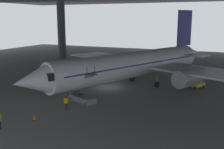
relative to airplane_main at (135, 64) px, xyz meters
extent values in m
plane|color=slate|center=(-3.61, -2.00, -3.53)|extent=(110.00, 110.00, 0.00)
cylinder|color=#4C4F54|center=(-28.80, 23.06, 4.52)|extent=(2.12, 2.12, 16.10)
cylinder|color=white|center=(-0.25, -0.58, 0.02)|extent=(15.13, 28.30, 3.91)
cone|color=white|center=(-6.72, -15.57, 0.02)|extent=(5.37, 5.82, 3.83)
cube|color=black|center=(-5.74, -13.31, 0.51)|extent=(4.13, 3.83, 0.86)
cone|color=white|center=(6.22, 14.41, 0.41)|extent=(5.53, 7.06, 3.32)
cube|color=navy|center=(5.24, 12.14, 5.17)|extent=(1.91, 4.01, 6.40)
cube|color=white|center=(7.33, 10.08, 0.61)|extent=(5.83, 4.91, 0.16)
cube|color=white|center=(2.30, 12.24, 0.61)|extent=(5.83, 4.91, 0.16)
cube|color=white|center=(10.91, -0.26, -0.37)|extent=(17.82, 13.00, 0.24)
cylinder|color=#9EA3A8|center=(8.27, -1.44, -1.05)|extent=(4.24, 5.62, 2.42)
cube|color=white|center=(-7.68, 7.76, -0.37)|extent=(17.82, 13.00, 0.24)
cylinder|color=#9EA3A8|center=(-6.72, 5.03, -1.05)|extent=(4.24, 5.62, 2.42)
cube|color=navy|center=(-0.25, -0.58, 0.31)|extent=(14.36, 26.37, 0.16)
cylinder|color=#9EA3A8|center=(-4.12, -9.55, -2.28)|extent=(0.20, 0.20, 1.15)
cylinder|color=black|center=(-4.12, -9.55, -3.08)|extent=(0.63, 0.95, 0.90)
cylinder|color=#9EA3A8|center=(3.22, 1.01, -2.28)|extent=(0.20, 0.20, 1.15)
cylinder|color=black|center=(3.22, 1.01, -3.08)|extent=(0.63, 0.95, 0.90)
cylinder|color=#9EA3A8|center=(-1.47, 3.04, -2.28)|extent=(0.20, 0.20, 1.15)
cylinder|color=black|center=(-1.47, 3.04, -3.08)|extent=(0.63, 0.95, 0.90)
cube|color=slate|center=(-3.67, -9.94, -3.18)|extent=(4.19, 2.93, 0.70)
cube|color=slate|center=(-3.67, -9.94, -1.31)|extent=(3.86, 2.64, 3.14)
cube|color=slate|center=(-2.03, -10.65, 0.22)|extent=(1.53, 1.63, 0.12)
cylinder|color=black|center=(-1.79, -10.10, 0.72)|extent=(0.06, 0.06, 1.00)
cylinder|color=black|center=(-2.27, -11.20, 0.72)|extent=(0.06, 0.06, 1.00)
cylinder|color=black|center=(-1.92, -9.94, -3.38)|extent=(0.32, 0.23, 0.30)
cylinder|color=black|center=(-2.47, -11.22, -3.38)|extent=(0.32, 0.23, 0.30)
cylinder|color=black|center=(-4.86, -8.67, -3.38)|extent=(0.32, 0.23, 0.30)
cylinder|color=black|center=(-5.42, -9.95, -3.38)|extent=(0.32, 0.23, 0.30)
cylinder|color=#232838|center=(-6.44, -21.01, -3.09)|extent=(0.14, 0.14, 0.88)
cylinder|color=#232838|center=(-6.51, -20.84, -3.09)|extent=(0.14, 0.14, 0.88)
cylinder|color=yellow|center=(-6.56, -20.71, -2.31)|extent=(0.09, 0.09, 0.59)
cylinder|color=#232838|center=(-3.58, -13.75, -3.11)|extent=(0.14, 0.14, 0.85)
cylinder|color=#232838|center=(-3.75, -13.79, -3.11)|extent=(0.14, 0.14, 0.85)
cube|color=orange|center=(-3.66, -13.77, -2.38)|extent=(0.40, 0.30, 0.60)
cylinder|color=orange|center=(-3.44, -13.71, -2.35)|extent=(0.09, 0.09, 0.57)
cylinder|color=orange|center=(-3.89, -13.83, -2.35)|extent=(0.09, 0.09, 0.57)
sphere|color=brown|center=(-3.66, -13.77, -1.95)|extent=(0.23, 0.23, 0.23)
cube|color=black|center=(-4.99, -17.77, -3.51)|extent=(0.36, 0.36, 0.04)
cone|color=orange|center=(-4.99, -17.77, -3.21)|extent=(0.30, 0.30, 0.56)
cube|color=yellow|center=(8.90, 3.05, -2.98)|extent=(2.40, 2.41, 0.70)
cylinder|color=black|center=(8.73, 2.10, -3.31)|extent=(0.44, 0.44, 0.44)
cylinder|color=black|center=(7.95, 2.87, -3.31)|extent=(0.44, 0.44, 0.44)
cylinder|color=black|center=(9.86, 3.24, -3.31)|extent=(0.44, 0.44, 0.44)
cylinder|color=black|center=(9.07, 4.01, -3.31)|extent=(0.44, 0.44, 0.44)
camera|label=1|loc=(13.10, -38.96, 6.86)|focal=43.44mm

